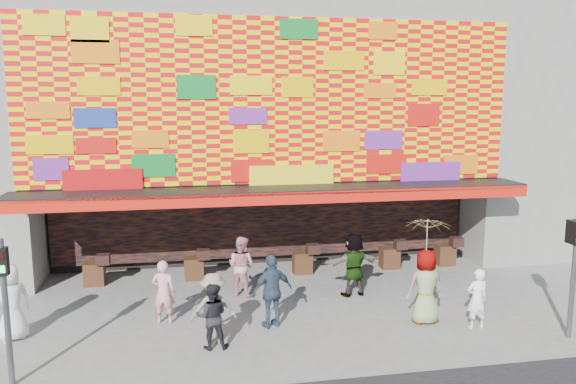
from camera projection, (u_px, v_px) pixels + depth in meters
name	position (u px, v px, depth m)	size (l,w,h in m)	color
ground	(302.00, 331.00, 13.73)	(90.00, 90.00, 0.00)	slate
shop_building	(256.00, 110.00, 20.81)	(15.20, 9.40, 10.00)	gray
neighbor_right	(573.00, 90.00, 22.88)	(11.00, 8.00, 12.00)	gray
signal_left	(5.00, 296.00, 10.84)	(0.22, 0.20, 3.00)	#59595B
signal_right	(575.00, 262.00, 13.10)	(0.22, 0.20, 3.00)	#59595B
ped_a	(11.00, 302.00, 13.12)	(0.90, 0.59, 1.85)	white
ped_b	(164.00, 292.00, 14.15)	(0.60, 0.39, 1.64)	pink
ped_c	(212.00, 316.00, 12.70)	(0.74, 0.58, 1.53)	black
ped_d	(213.00, 308.00, 12.98)	(1.08, 0.62, 1.67)	gray
ped_e	(272.00, 291.00, 13.88)	(1.08, 0.45, 1.84)	#314256
ped_f	(354.00, 264.00, 16.15)	(1.71, 0.54, 1.84)	gray
ped_g	(426.00, 287.00, 14.10)	(0.94, 0.61, 1.91)	gray
ped_h	(477.00, 299.00, 13.83)	(0.55, 0.36, 1.52)	white
ped_i	(241.00, 266.00, 16.19)	(0.84, 0.66, 1.74)	#D58A92
parasol	(428.00, 239.00, 13.90)	(1.31, 1.33, 1.96)	#F0E597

